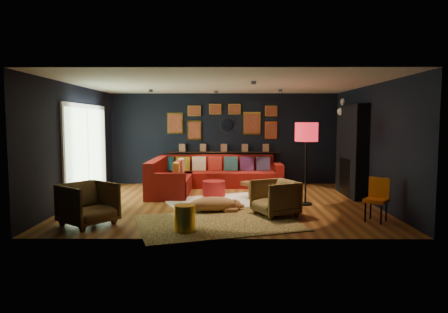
{
  "coord_description": "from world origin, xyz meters",
  "views": [
    {
      "loc": [
        0.05,
        -8.74,
        1.8
      ],
      "look_at": [
        0.01,
        0.3,
        1.01
      ],
      "focal_mm": 32.0,
      "sensor_mm": 36.0,
      "label": 1
    }
  ],
  "objects_px": {
    "sectional": "(201,177)",
    "armchair_right": "(275,196)",
    "armchair_left": "(88,202)",
    "floor_lamp": "(306,135)",
    "coffee_table": "(256,185)",
    "gold_stool": "(185,218)",
    "pouf": "(214,188)",
    "orange_chair": "(377,196)",
    "dog": "(212,201)"
  },
  "relations": [
    {
      "from": "sectional",
      "to": "orange_chair",
      "type": "bearing_deg",
      "value": -45.27
    },
    {
      "from": "gold_stool",
      "to": "floor_lamp",
      "type": "bearing_deg",
      "value": 41.83
    },
    {
      "from": "coffee_table",
      "to": "gold_stool",
      "type": "height_order",
      "value": "gold_stool"
    },
    {
      "from": "coffee_table",
      "to": "dog",
      "type": "height_order",
      "value": "dog"
    },
    {
      "from": "gold_stool",
      "to": "orange_chair",
      "type": "height_order",
      "value": "orange_chair"
    },
    {
      "from": "sectional",
      "to": "coffee_table",
      "type": "distance_m",
      "value": 1.97
    },
    {
      "from": "sectional",
      "to": "orange_chair",
      "type": "distance_m",
      "value": 4.84
    },
    {
      "from": "pouf",
      "to": "orange_chair",
      "type": "bearing_deg",
      "value": -37.39
    },
    {
      "from": "armchair_left",
      "to": "armchair_right",
      "type": "distance_m",
      "value": 3.41
    },
    {
      "from": "armchair_left",
      "to": "floor_lamp",
      "type": "height_order",
      "value": "floor_lamp"
    },
    {
      "from": "pouf",
      "to": "armchair_left",
      "type": "relative_size",
      "value": 0.66
    },
    {
      "from": "sectional",
      "to": "armchair_right",
      "type": "xyz_separation_m",
      "value": [
        1.61,
        -3.01,
        0.05
      ]
    },
    {
      "from": "armchair_right",
      "to": "orange_chair",
      "type": "relative_size",
      "value": 0.95
    },
    {
      "from": "gold_stool",
      "to": "dog",
      "type": "relative_size",
      "value": 0.35
    },
    {
      "from": "pouf",
      "to": "gold_stool",
      "type": "height_order",
      "value": "gold_stool"
    },
    {
      "from": "gold_stool",
      "to": "orange_chair",
      "type": "xyz_separation_m",
      "value": [
        3.41,
        0.72,
        0.24
      ]
    },
    {
      "from": "pouf",
      "to": "floor_lamp",
      "type": "height_order",
      "value": "floor_lamp"
    },
    {
      "from": "gold_stool",
      "to": "floor_lamp",
      "type": "height_order",
      "value": "floor_lamp"
    },
    {
      "from": "coffee_table",
      "to": "orange_chair",
      "type": "bearing_deg",
      "value": -44.84
    },
    {
      "from": "coffee_table",
      "to": "dog",
      "type": "relative_size",
      "value": 0.68
    },
    {
      "from": "orange_chair",
      "to": "coffee_table",
      "type": "bearing_deg",
      "value": 174.0
    },
    {
      "from": "sectional",
      "to": "floor_lamp",
      "type": "xyz_separation_m",
      "value": [
        2.39,
        -2.01,
        1.18
      ]
    },
    {
      "from": "coffee_table",
      "to": "gold_stool",
      "type": "relative_size",
      "value": 1.95
    },
    {
      "from": "dog",
      "to": "gold_stool",
      "type": "bearing_deg",
      "value": -115.68
    },
    {
      "from": "gold_stool",
      "to": "armchair_right",
      "type": "bearing_deg",
      "value": 35.42
    },
    {
      "from": "armchair_left",
      "to": "orange_chair",
      "type": "bearing_deg",
      "value": -48.6
    },
    {
      "from": "armchair_left",
      "to": "gold_stool",
      "type": "distance_m",
      "value": 1.77
    },
    {
      "from": "dog",
      "to": "armchair_left",
      "type": "bearing_deg",
      "value": -164.2
    },
    {
      "from": "armchair_left",
      "to": "coffee_table",
      "type": "bearing_deg",
      "value": -15.01
    },
    {
      "from": "floor_lamp",
      "to": "armchair_left",
      "type": "bearing_deg",
      "value": -157.11
    },
    {
      "from": "gold_stool",
      "to": "armchair_left",
      "type": "bearing_deg",
      "value": 166.59
    },
    {
      "from": "sectional",
      "to": "armchair_left",
      "type": "relative_size",
      "value": 4.15
    },
    {
      "from": "dog",
      "to": "sectional",
      "type": "bearing_deg",
      "value": 88.61
    },
    {
      "from": "sectional",
      "to": "coffee_table",
      "type": "xyz_separation_m",
      "value": [
        1.37,
        -1.42,
        0.01
      ]
    },
    {
      "from": "sectional",
      "to": "gold_stool",
      "type": "relative_size",
      "value": 7.7
    },
    {
      "from": "coffee_table",
      "to": "floor_lamp",
      "type": "height_order",
      "value": "floor_lamp"
    },
    {
      "from": "armchair_right",
      "to": "coffee_table",
      "type": "bearing_deg",
      "value": 162.92
    },
    {
      "from": "coffee_table",
      "to": "orange_chair",
      "type": "height_order",
      "value": "orange_chair"
    },
    {
      "from": "sectional",
      "to": "armchair_left",
      "type": "bearing_deg",
      "value": -114.6
    },
    {
      "from": "coffee_table",
      "to": "gold_stool",
      "type": "distance_m",
      "value": 3.07
    },
    {
      "from": "armchair_right",
      "to": "orange_chair",
      "type": "height_order",
      "value": "orange_chair"
    },
    {
      "from": "pouf",
      "to": "armchair_right",
      "type": "relative_size",
      "value": 0.72
    },
    {
      "from": "dog",
      "to": "floor_lamp",
      "type": "bearing_deg",
      "value": 10.15
    },
    {
      "from": "floor_lamp",
      "to": "dog",
      "type": "bearing_deg",
      "value": -160.08
    },
    {
      "from": "sectional",
      "to": "gold_stool",
      "type": "distance_m",
      "value": 4.16
    },
    {
      "from": "armchair_left",
      "to": "floor_lamp",
      "type": "xyz_separation_m",
      "value": [
        4.11,
        1.74,
        1.09
      ]
    },
    {
      "from": "orange_chair",
      "to": "floor_lamp",
      "type": "relative_size",
      "value": 0.44
    },
    {
      "from": "armchair_left",
      "to": "armchair_right",
      "type": "xyz_separation_m",
      "value": [
        3.33,
        0.74,
        -0.03
      ]
    },
    {
      "from": "armchair_right",
      "to": "dog",
      "type": "bearing_deg",
      "value": -128.43
    },
    {
      "from": "coffee_table",
      "to": "floor_lamp",
      "type": "bearing_deg",
      "value": -30.43
    }
  ]
}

